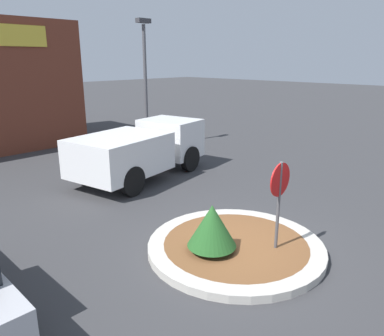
% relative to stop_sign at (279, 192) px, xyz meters
% --- Properties ---
extents(ground_plane, '(120.00, 120.00, 0.00)m').
position_rel_stop_sign_xyz_m(ground_plane, '(-0.45, 0.78, -1.50)').
color(ground_plane, '#38383A').
extents(traffic_island, '(4.02, 4.02, 0.18)m').
position_rel_stop_sign_xyz_m(traffic_island, '(-0.45, 0.78, -1.41)').
color(traffic_island, '#BCB7AD').
rests_on(traffic_island, ground_plane).
extents(stop_sign, '(0.74, 0.07, 2.16)m').
position_rel_stop_sign_xyz_m(stop_sign, '(0.00, 0.00, 0.00)').
color(stop_sign, '#4C4C51').
rests_on(stop_sign, ground_plane).
extents(island_shrub, '(1.08, 1.08, 1.06)m').
position_rel_stop_sign_xyz_m(island_shrub, '(-1.08, 0.96, -0.73)').
color(island_shrub, brown).
rests_on(island_shrub, traffic_island).
extents(utility_truck, '(5.65, 3.13, 1.91)m').
position_rel_stop_sign_xyz_m(utility_truck, '(1.58, 6.66, -0.42)').
color(utility_truck, white).
rests_on(utility_truck, ground_plane).
extents(light_pole, '(0.70, 0.30, 5.99)m').
position_rel_stop_sign_xyz_m(light_pole, '(4.93, 10.31, 2.04)').
color(light_pole, '#4C4C51').
rests_on(light_pole, ground_plane).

